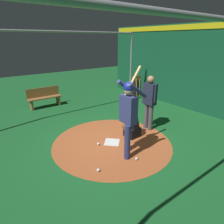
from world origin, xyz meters
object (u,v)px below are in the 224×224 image
object	(u,v)px
bat_rack	(138,86)
baseball_0	(137,159)
catcher	(131,125)
baseball_2	(98,144)
batter	(128,112)
umpire	(149,100)
home_plate	(112,142)
baseball_1	(98,170)
bench	(44,97)

from	to	relation	value
bat_rack	baseball_0	bearing A→B (deg)	45.85
catcher	baseball_0	bearing A→B (deg)	54.31
baseball_0	baseball_2	world-z (taller)	same
catcher	baseball_2	bearing A→B (deg)	-8.38
batter	catcher	bearing A→B (deg)	-137.64
baseball_0	umpire	bearing A→B (deg)	-144.45
home_plate	catcher	bearing A→B (deg)	175.62
baseball_0	home_plate	bearing A→B (deg)	-92.12
baseball_1	bat_rack	bearing A→B (deg)	-141.50
batter	baseball_1	size ratio (longest dim) A/B	30.20
umpire	bat_rack	bearing A→B (deg)	-129.41
baseball_2	baseball_1	bearing A→B (deg)	56.98
home_plate	catcher	xyz separation A→B (m)	(-0.69, 0.05, 0.38)
batter	catcher	world-z (taller)	batter
baseball_2	batter	bearing A→B (deg)	113.03
home_plate	umpire	distance (m)	1.82
bat_rack	baseball_0	size ratio (longest dim) A/B	14.20
home_plate	catcher	distance (m)	0.79
baseball_1	home_plate	bearing A→B (deg)	-139.87
batter	baseball_2	bearing A→B (deg)	-66.97
umpire	baseball_0	world-z (taller)	umpire
catcher	baseball_0	size ratio (longest dim) A/B	13.31
catcher	baseball_2	size ratio (longest dim) A/B	13.31
home_plate	baseball_0	xyz separation A→B (m)	(0.04, 1.07, 0.03)
batter	baseball_0	distance (m)	1.19
catcher	baseball_1	bearing A→B (deg)	25.49
batter	umpire	distance (m)	1.77
baseball_2	bat_rack	bearing A→B (deg)	-145.35
bench	bat_rack	bearing A→B (deg)	167.04
home_plate	baseball_0	size ratio (longest dim) A/B	5.68
batter	bat_rack	distance (m)	5.86
home_plate	umpire	xyz separation A→B (m)	(-1.53, -0.05, 0.99)
home_plate	catcher	world-z (taller)	catcher
umpire	bat_rack	xyz separation A→B (m)	(-2.65, -3.22, -0.51)
bench	baseball_1	xyz separation A→B (m)	(0.59, 5.22, -0.39)
baseball_1	bench	bearing A→B (deg)	-96.49
home_plate	umpire	bearing A→B (deg)	-178.09
batter	umpire	size ratio (longest dim) A/B	1.26
home_plate	bench	world-z (taller)	bench
home_plate	batter	size ratio (longest dim) A/B	0.19
home_plate	baseball_2	distance (m)	0.42
home_plate	baseball_2	world-z (taller)	baseball_2
catcher	baseball_0	xyz separation A→B (m)	(0.73, 1.02, -0.35)
batter	catcher	size ratio (longest dim) A/B	2.27
bat_rack	catcher	bearing A→B (deg)	43.66
home_plate	umpire	world-z (taller)	umpire
baseball_0	baseball_2	bearing A→B (deg)	-72.89
bench	baseball_2	world-z (taller)	bench
catcher	baseball_0	distance (m)	1.30
umpire	baseball_0	bearing A→B (deg)	35.55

